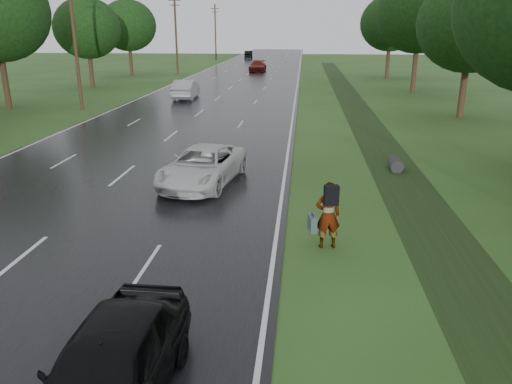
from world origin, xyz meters
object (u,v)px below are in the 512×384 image
object	(u,v)px
pedestrian	(327,214)
dark_sedan	(110,369)
silver_sedan	(186,89)
white_pickup	(203,166)

from	to	relation	value
pedestrian	dark_sedan	xyz separation A→B (m)	(-3.67, -6.68, -0.20)
pedestrian	silver_sedan	bearing A→B (deg)	-80.34
pedestrian	silver_sedan	size ratio (longest dim) A/B	0.39
pedestrian	white_pickup	size ratio (longest dim) A/B	0.37
dark_sedan	silver_sedan	xyz separation A→B (m)	(-7.18, 36.44, 0.05)
pedestrian	dark_sedan	world-z (taller)	pedestrian
white_pickup	silver_sedan	world-z (taller)	silver_sedan
white_pickup	dark_sedan	world-z (taller)	dark_sedan
white_pickup	pedestrian	bearing A→B (deg)	-40.75
pedestrian	dark_sedan	distance (m)	7.63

